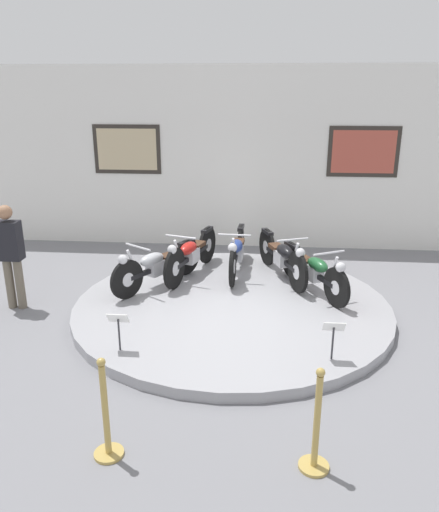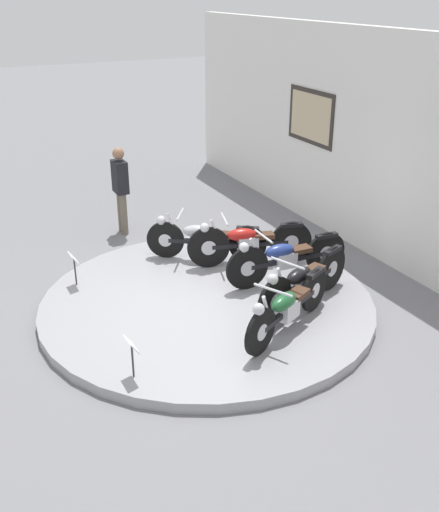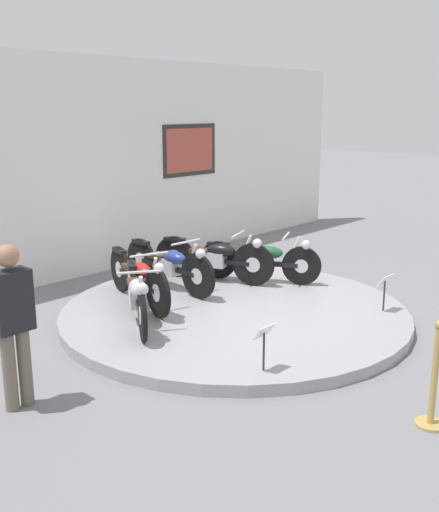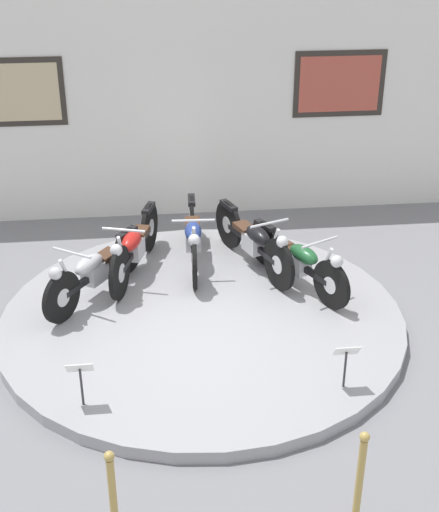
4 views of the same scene
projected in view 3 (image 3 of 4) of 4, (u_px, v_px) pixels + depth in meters
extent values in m
plane|color=slate|center=(234.00, 318.00, 8.32)|extent=(60.00, 60.00, 0.00)
cylinder|color=#99999E|center=(234.00, 313.00, 8.30)|extent=(4.77, 4.77, 0.14)
cube|color=white|center=(84.00, 168.00, 10.13)|extent=(14.00, 0.20, 3.68)
cube|color=#2D2823|center=(190.00, 150.00, 11.72)|extent=(1.40, 0.02, 1.00)
cube|color=#B24C3D|center=(190.00, 150.00, 11.72)|extent=(1.24, 0.02, 0.84)
cylinder|color=black|center=(142.00, 315.00, 7.07)|extent=(0.39, 0.55, 0.62)
cylinder|color=silver|center=(142.00, 315.00, 7.07)|extent=(0.18, 0.22, 0.22)
cylinder|color=black|center=(132.00, 283.00, 8.35)|extent=(0.39, 0.55, 0.62)
cylinder|color=silver|center=(132.00, 283.00, 8.35)|extent=(0.18, 0.22, 0.22)
cube|color=black|center=(137.00, 298.00, 7.71)|extent=(0.75, 1.07, 0.07)
cube|color=silver|center=(137.00, 297.00, 7.67)|extent=(0.34, 0.38, 0.24)
ellipsoid|color=#B2B5BA|center=(138.00, 288.00, 7.53)|extent=(0.45, 0.52, 0.20)
cube|color=#472D1E|center=(135.00, 283.00, 7.88)|extent=(0.34, 0.38, 0.07)
cube|color=black|center=(132.00, 265.00, 8.28)|extent=(0.28, 0.35, 0.06)
cylinder|color=silver|center=(141.00, 295.00, 7.16)|extent=(0.18, 0.23, 0.54)
cylinder|color=silver|center=(139.00, 272.00, 7.20)|extent=(0.47, 0.33, 0.03)
sphere|color=silver|center=(142.00, 289.00, 6.93)|extent=(0.15, 0.15, 0.15)
cylinder|color=black|center=(158.00, 293.00, 7.84)|extent=(0.25, 0.67, 0.68)
cylinder|color=silver|center=(158.00, 293.00, 7.84)|extent=(0.13, 0.25, 0.24)
cylinder|color=black|center=(120.00, 269.00, 8.97)|extent=(0.25, 0.67, 0.68)
cylinder|color=silver|center=(120.00, 269.00, 8.97)|extent=(0.13, 0.25, 0.24)
cube|color=black|center=(138.00, 280.00, 8.40)|extent=(0.42, 1.21, 0.07)
cube|color=silver|center=(139.00, 279.00, 8.37)|extent=(0.28, 0.36, 0.24)
ellipsoid|color=red|center=(141.00, 270.00, 8.24)|extent=(0.35, 0.52, 0.20)
cube|color=#472D1E|center=(132.00, 267.00, 8.55)|extent=(0.28, 0.36, 0.07)
cube|color=black|center=(120.00, 250.00, 8.90)|extent=(0.20, 0.37, 0.06)
cylinder|color=silver|center=(153.00, 275.00, 7.91)|extent=(0.11, 0.25, 0.54)
cylinder|color=silver|center=(149.00, 254.00, 7.94)|extent=(0.53, 0.19, 0.03)
sphere|color=silver|center=(159.00, 269.00, 7.71)|extent=(0.15, 0.15, 0.15)
cylinder|color=black|center=(198.00, 276.00, 8.62)|extent=(0.09, 0.67, 0.67)
cylinder|color=silver|center=(198.00, 276.00, 8.62)|extent=(0.08, 0.24, 0.24)
cylinder|color=black|center=(141.00, 259.00, 9.56)|extent=(0.09, 0.67, 0.67)
cylinder|color=silver|center=(141.00, 259.00, 9.56)|extent=(0.08, 0.24, 0.24)
cube|color=black|center=(168.00, 267.00, 9.09)|extent=(0.13, 1.24, 0.07)
cube|color=silver|center=(170.00, 266.00, 9.06)|extent=(0.22, 0.33, 0.24)
ellipsoid|color=navy|center=(174.00, 257.00, 8.95)|extent=(0.24, 0.49, 0.20)
cube|color=#472D1E|center=(159.00, 256.00, 9.21)|extent=(0.22, 0.33, 0.07)
cube|color=black|center=(141.00, 242.00, 9.49)|extent=(0.12, 0.36, 0.06)
cylinder|color=silver|center=(191.00, 261.00, 8.68)|extent=(0.06, 0.25, 0.54)
cylinder|color=silver|center=(186.00, 242.00, 8.69)|extent=(0.54, 0.06, 0.03)
sphere|color=silver|center=(201.00, 254.00, 8.50)|extent=(0.15, 0.15, 0.15)
cylinder|color=black|center=(253.00, 265.00, 9.25)|extent=(0.29, 0.65, 0.67)
cylinder|color=silver|center=(253.00, 265.00, 9.25)|extent=(0.14, 0.24, 0.24)
cylinder|color=black|center=(175.00, 257.00, 9.74)|extent=(0.29, 0.65, 0.67)
cylinder|color=silver|center=(175.00, 257.00, 9.74)|extent=(0.14, 0.24, 0.24)
cube|color=black|center=(213.00, 260.00, 9.49)|extent=(0.51, 1.19, 0.07)
cube|color=silver|center=(215.00, 259.00, 9.48)|extent=(0.30, 0.37, 0.24)
ellipsoid|color=black|center=(221.00, 250.00, 9.40)|extent=(0.38, 0.53, 0.20)
cube|color=#472D1E|center=(200.00, 251.00, 9.54)|extent=(0.30, 0.37, 0.07)
cube|color=black|center=(175.00, 239.00, 9.67)|extent=(0.22, 0.37, 0.06)
cylinder|color=silver|center=(244.00, 251.00, 9.25)|extent=(0.13, 0.25, 0.54)
cylinder|color=silver|center=(238.00, 234.00, 9.23)|extent=(0.52, 0.22, 0.03)
sphere|color=silver|center=(257.00, 243.00, 9.14)|extent=(0.15, 0.15, 0.15)
cylinder|color=black|center=(302.00, 266.00, 9.29)|extent=(0.33, 0.57, 0.61)
cylinder|color=silver|center=(302.00, 266.00, 9.29)|extent=(0.15, 0.22, 0.21)
cylinder|color=black|center=(218.00, 260.00, 9.65)|extent=(0.33, 0.57, 0.61)
cylinder|color=silver|center=(218.00, 260.00, 9.65)|extent=(0.15, 0.22, 0.21)
cube|color=black|center=(259.00, 263.00, 9.47)|extent=(0.62, 1.14, 0.07)
cube|color=silver|center=(262.00, 262.00, 9.46)|extent=(0.32, 0.38, 0.24)
ellipsoid|color=#1E562D|center=(268.00, 252.00, 9.39)|extent=(0.41, 0.53, 0.20)
cube|color=#472D1E|center=(246.00, 253.00, 9.50)|extent=(0.32, 0.38, 0.07)
cube|color=black|center=(218.00, 244.00, 9.59)|extent=(0.25, 0.37, 0.06)
cylinder|color=silver|center=(292.00, 253.00, 9.28)|extent=(0.15, 0.24, 0.54)
cylinder|color=silver|center=(286.00, 236.00, 9.25)|extent=(0.50, 0.27, 0.03)
sphere|color=silver|center=(306.00, 245.00, 9.19)|extent=(0.15, 0.15, 0.15)
cylinder|color=#333338|center=(264.00, 352.00, 6.27)|extent=(0.02, 0.02, 0.42)
cube|color=white|center=(264.00, 331.00, 6.22)|extent=(0.26, 0.11, 0.15)
cylinder|color=#333338|center=(384.00, 296.00, 8.12)|extent=(0.02, 0.02, 0.42)
cube|color=white|center=(385.00, 280.00, 8.06)|extent=(0.26, 0.11, 0.15)
cylinder|color=#6B6051|center=(10.00, 372.00, 5.70)|extent=(0.13, 0.13, 0.79)
cylinder|color=#6B6051|center=(25.00, 367.00, 5.81)|extent=(0.13, 0.13, 0.79)
cube|color=black|center=(11.00, 301.00, 5.59)|extent=(0.36, 0.22, 0.59)
sphere|color=#9E7051|center=(7.00, 256.00, 5.48)|extent=(0.21, 0.21, 0.21)
cylinder|color=tan|center=(430.00, 424.00, 5.49)|extent=(0.28, 0.28, 0.03)
cylinder|color=tan|center=(434.00, 378.00, 5.38)|extent=(0.06, 0.06, 0.95)
sphere|color=tan|center=(439.00, 325.00, 5.26)|extent=(0.08, 0.08, 0.08)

